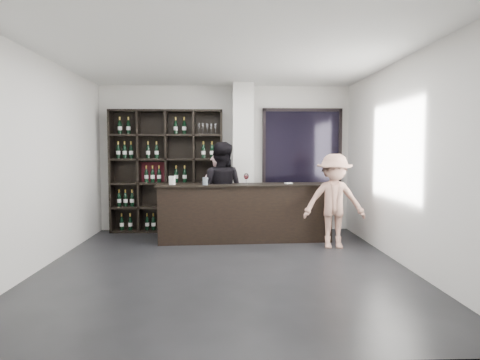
{
  "coord_description": "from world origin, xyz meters",
  "views": [
    {
      "loc": [
        0.02,
        -5.89,
        1.61
      ],
      "look_at": [
        0.25,
        1.1,
        1.13
      ],
      "focal_mm": 32.0,
      "sensor_mm": 36.0,
      "label": 1
    }
  ],
  "objects_px": {
    "customer": "(334,201)",
    "tasting_counter": "(245,212)",
    "taster_pink": "(217,194)",
    "taster_black": "(221,191)",
    "wine_shelf": "(167,171)"
  },
  "relations": [
    {
      "from": "wine_shelf",
      "to": "taster_pink",
      "type": "height_order",
      "value": "wine_shelf"
    },
    {
      "from": "tasting_counter",
      "to": "customer",
      "type": "xyz_separation_m",
      "value": [
        1.45,
        -0.58,
        0.27
      ]
    },
    {
      "from": "customer",
      "to": "tasting_counter",
      "type": "bearing_deg",
      "value": 162.86
    },
    {
      "from": "wine_shelf",
      "to": "taster_pink",
      "type": "xyz_separation_m",
      "value": [
        1.0,
        -0.41,
        -0.42
      ]
    },
    {
      "from": "taster_black",
      "to": "wine_shelf",
      "type": "bearing_deg",
      "value": -18.64
    },
    {
      "from": "tasting_counter",
      "to": "taster_black",
      "type": "distance_m",
      "value": 0.61
    },
    {
      "from": "taster_pink",
      "to": "taster_black",
      "type": "distance_m",
      "value": 0.33
    },
    {
      "from": "wine_shelf",
      "to": "taster_black",
      "type": "bearing_deg",
      "value": -33.72
    },
    {
      "from": "taster_black",
      "to": "taster_pink",
      "type": "bearing_deg",
      "value": -61.95
    },
    {
      "from": "tasting_counter",
      "to": "customer",
      "type": "distance_m",
      "value": 1.58
    },
    {
      "from": "taster_black",
      "to": "tasting_counter",
      "type": "bearing_deg",
      "value": 167.47
    },
    {
      "from": "wine_shelf",
      "to": "taster_black",
      "type": "height_order",
      "value": "wine_shelf"
    },
    {
      "from": "wine_shelf",
      "to": "tasting_counter",
      "type": "xyz_separation_m",
      "value": [
        1.5,
        -0.94,
        -0.69
      ]
    },
    {
      "from": "taster_black",
      "to": "customer",
      "type": "bearing_deg",
      "value": 172.02
    },
    {
      "from": "wine_shelf",
      "to": "taster_pink",
      "type": "bearing_deg",
      "value": -22.08
    }
  ]
}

